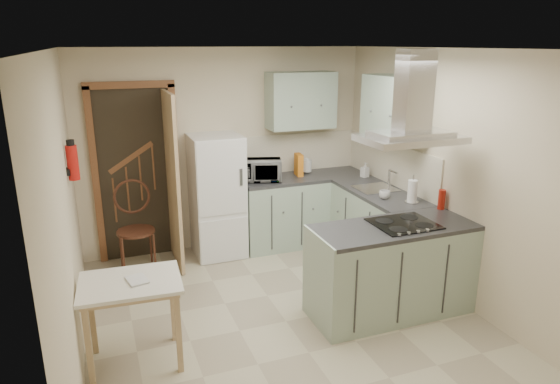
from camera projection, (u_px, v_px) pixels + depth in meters
name	position (u px, v px, depth m)	size (l,w,h in m)	color
floor	(286.00, 321.00, 4.75)	(4.20, 4.20, 0.00)	#BAB191
ceiling	(287.00, 49.00, 4.03)	(4.20, 4.20, 0.00)	silver
back_wall	(225.00, 150.00, 6.27)	(3.60, 3.60, 0.00)	beige
left_wall	(66.00, 221.00, 3.78)	(4.20, 4.20, 0.00)	beige
right_wall	(453.00, 177.00, 5.00)	(4.20, 4.20, 0.00)	beige
doorway	(137.00, 174.00, 5.93)	(1.10, 0.12, 2.10)	brown
fridge	(217.00, 196.00, 6.08)	(0.60, 0.60, 1.50)	white
counter_back	(283.00, 211.00, 6.46)	(1.08, 0.60, 0.90)	#9EB2A0
counter_right	(366.00, 220.00, 6.14)	(0.60, 1.95, 0.90)	#9EB2A0
splashback	(296.00, 152.00, 6.62)	(1.68, 0.02, 0.50)	beige
wall_cabinet_back	(301.00, 100.00, 6.27)	(0.85, 0.35, 0.70)	#9EB2A0
wall_cabinet_right	(395.00, 108.00, 5.53)	(0.35, 0.90, 0.70)	#9EB2A0
peninsula	(392.00, 269.00, 4.81)	(1.55, 0.65, 0.90)	#9EB2A0
hob	(404.00, 224.00, 4.71)	(0.58, 0.50, 0.01)	black
extractor_hood	(410.00, 139.00, 4.48)	(0.90, 0.55, 0.10)	silver
sink	(375.00, 188.00, 5.85)	(0.45, 0.40, 0.01)	silver
fire_extinguisher	(73.00, 163.00, 4.53)	(0.10, 0.10, 0.32)	#B2140F
drop_leaf_table	(134.00, 322.00, 4.05)	(0.79, 0.59, 0.74)	#D8A885
bentwood_chair	(136.00, 232.00, 5.69)	(0.43, 0.43, 0.96)	#452E17
microwave	(262.00, 170.00, 6.18)	(0.47, 0.32, 0.26)	black
kettle	(307.00, 165.00, 6.55)	(0.13, 0.13, 0.20)	silver
cereal_box	(299.00, 165.00, 6.41)	(0.08, 0.19, 0.28)	orange
soap_bottle	(365.00, 170.00, 6.34)	(0.08, 0.09, 0.19)	#9FA1AB
paper_towel	(412.00, 191.00, 5.32)	(0.10, 0.10, 0.26)	white
cup	(385.00, 195.00, 5.47)	(0.12, 0.12, 0.09)	silver
red_bottle	(442.00, 200.00, 5.12)	(0.07, 0.07, 0.21)	#A91C0E
book	(128.00, 278.00, 3.90)	(0.15, 0.20, 0.09)	#A54D37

